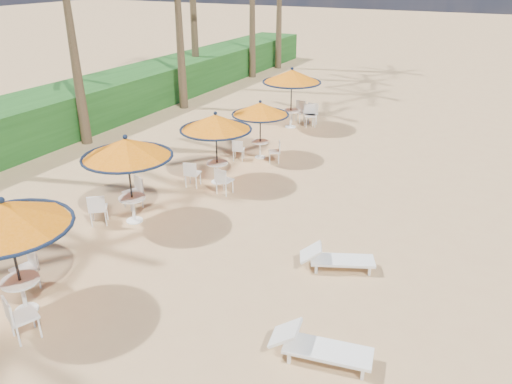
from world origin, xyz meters
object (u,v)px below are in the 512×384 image
at_px(station_1, 125,156).
at_px(station_3, 260,115).
at_px(station_0, 7,226).
at_px(lounger_far, 335,258).
at_px(station_2, 215,130).
at_px(lounger_mid, 317,346).
at_px(station_4, 294,83).

xyz_separation_m(station_1, station_3, (0.93, 6.15, -0.28)).
relative_size(station_0, lounger_far, 1.44).
relative_size(station_2, lounger_mid, 1.25).
relative_size(station_0, lounger_mid, 1.36).
relative_size(station_3, lounger_mid, 1.13).
bearing_deg(station_0, station_1, 99.49).
distance_m(station_1, station_4, 10.38).
bearing_deg(lounger_far, station_2, 125.37).
xyz_separation_m(station_2, lounger_mid, (5.89, -6.14, -1.54)).
xyz_separation_m(station_0, station_2, (0.03, 7.58, -0.16)).
bearing_deg(lounger_far, station_0, -162.94).
bearing_deg(station_0, station_3, 88.74).
bearing_deg(station_4, lounger_mid, -64.89).
distance_m(lounger_mid, lounger_far, 3.10).
bearing_deg(lounger_mid, station_4, 105.24).
relative_size(station_0, station_4, 0.99).
bearing_deg(station_2, lounger_far, -31.13).
distance_m(station_0, lounger_mid, 6.32).
height_order(station_1, lounger_far, station_1).
bearing_deg(station_1, station_2, 77.68).
height_order(station_1, lounger_mid, station_1).
relative_size(station_0, station_3, 1.20).
xyz_separation_m(station_2, station_3, (0.19, 2.78, -0.17)).
bearing_deg(station_0, lounger_far, 40.56).
bearing_deg(station_4, station_3, -83.72).
bearing_deg(station_3, lounger_far, -49.86).
height_order(station_0, station_3, station_0).
distance_m(station_2, station_4, 7.00).
distance_m(station_0, station_4, 14.58).
distance_m(station_1, station_2, 3.45).
xyz_separation_m(station_4, lounger_mid, (6.16, -13.14, -1.63)).
relative_size(station_3, station_4, 0.83).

